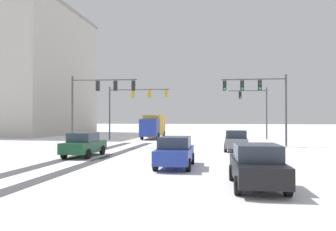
# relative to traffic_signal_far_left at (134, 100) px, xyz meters

# --- Properties ---
(wheel_track_left_lane) EXTENTS (0.95, 29.32, 0.01)m
(wheel_track_left_lane) POSITION_rel_traffic_signal_far_left_xyz_m (0.77, -19.43, -4.83)
(wheel_track_left_lane) COLOR #424247
(wheel_track_left_lane) RESTS_ON ground
(wheel_track_right_lane) EXTENTS (0.84, 29.32, 0.01)m
(wheel_track_right_lane) POSITION_rel_traffic_signal_far_left_xyz_m (3.00, -19.43, -4.83)
(wheel_track_right_lane) COLOR #424247
(wheel_track_right_lane) RESTS_ON ground
(traffic_signal_far_left) EXTENTS (7.51, 0.54, 6.50)m
(traffic_signal_far_left) POSITION_rel_traffic_signal_far_left_xyz_m (0.00, 0.00, 0.00)
(traffic_signal_far_left) COLOR #47474C
(traffic_signal_far_left) RESTS_ON ground
(traffic_signal_far_right) EXTENTS (4.76, 0.57, 6.50)m
(traffic_signal_far_right) POSITION_rel_traffic_signal_far_left_xyz_m (14.95, 3.81, -0.49)
(traffic_signal_far_right) COLOR #47474C
(traffic_signal_far_right) RESTS_ON ground
(traffic_signal_near_left) EXTENTS (6.11, 0.72, 6.50)m
(traffic_signal_near_left) POSITION_rel_traffic_signal_far_left_xyz_m (-0.59, -9.93, -0.04)
(traffic_signal_near_left) COLOR #47474C
(traffic_signal_near_left) RESTS_ON ground
(traffic_signal_near_right) EXTENTS (5.73, 0.55, 6.50)m
(traffic_signal_near_right) POSITION_rel_traffic_signal_far_left_xyz_m (13.93, -8.21, -0.06)
(traffic_signal_near_right) COLOR #47474C
(traffic_signal_near_right) RESTS_ON ground
(car_grey_lead) EXTENTS (1.91, 4.14, 1.62)m
(car_grey_lead) POSITION_rel_traffic_signal_far_left_xyz_m (11.68, -11.60, -4.02)
(car_grey_lead) COLOR slate
(car_grey_lead) RESTS_ON ground
(car_dark_green_second) EXTENTS (1.84, 4.10, 1.62)m
(car_dark_green_second) POSITION_rel_traffic_signal_far_left_xyz_m (1.35, -17.25, -4.02)
(car_dark_green_second) COLOR #194C2D
(car_dark_green_second) RESTS_ON ground
(car_blue_third) EXTENTS (1.89, 4.13, 1.62)m
(car_blue_third) POSITION_rel_traffic_signal_far_left_xyz_m (8.10, -20.97, -4.02)
(car_blue_third) COLOR #233899
(car_blue_third) RESTS_ON ground
(car_black_fourth) EXTENTS (1.96, 4.16, 1.62)m
(car_black_fourth) POSITION_rel_traffic_signal_far_left_xyz_m (11.79, -25.36, -4.02)
(car_black_fourth) COLOR black
(car_black_fourth) RESTS_ON ground
(box_truck_delivery) EXTENTS (2.50, 7.47, 3.02)m
(box_truck_delivery) POSITION_rel_traffic_signal_far_left_xyz_m (1.86, 2.86, -3.20)
(box_truck_delivery) COLOR #233899
(box_truck_delivery) RESTS_ON ground
(office_building_far_left_block) EXTENTS (18.56, 22.02, 20.67)m
(office_building_far_left_block) POSITION_rel_traffic_signal_far_left_xyz_m (-22.66, 11.03, 5.51)
(office_building_far_left_block) COLOR #B2ADA3
(office_building_far_left_block) RESTS_ON ground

